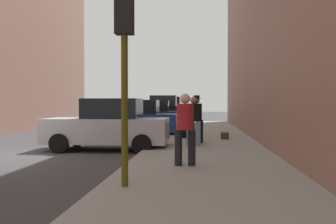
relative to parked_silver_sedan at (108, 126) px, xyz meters
name	(u,v)px	position (x,y,z in m)	size (l,w,h in m)	color
ground_plane	(9,157)	(-2.65, -1.82, -0.85)	(120.00, 120.00, 0.00)	#38383A
sidewalk	(206,157)	(3.35, -1.82, -0.77)	(4.00, 40.00, 0.15)	gray
parked_silver_sedan	(108,126)	(0.00, 0.00, 0.00)	(4.20, 2.06, 1.79)	#B7BABF
parked_blue_sedan	(136,119)	(0.00, 5.38, 0.00)	(4.21, 2.08, 1.79)	navy
parked_dark_green_sedan	(152,115)	(0.00, 11.47, 0.00)	(4.25, 2.16, 1.79)	#193828
parked_black_suv	(162,110)	(0.00, 17.49, 0.18)	(4.62, 2.11, 2.25)	black
parked_bronze_suv	(168,109)	(0.00, 23.30, 0.18)	(4.66, 2.17, 2.25)	brown
fire_hydrant	(162,135)	(1.80, 0.55, -0.35)	(0.42, 0.22, 0.70)	red
traffic_light	(124,40)	(1.85, -6.17, 1.91)	(0.32, 0.32, 3.60)	#514C0F
pedestrian_in_tan_coat	(194,115)	(2.90, 4.03, 0.26)	(0.52, 0.45, 1.71)	black
pedestrian_with_fedora	(197,116)	(3.04, 1.35, 0.29)	(0.52, 0.46, 1.78)	black
pedestrian_in_jeans	(194,118)	(2.94, 0.42, 0.26)	(0.52, 0.46, 1.71)	#728CB2
pedestrian_in_red_jacket	(185,125)	(2.83, -3.87, 0.26)	(0.52, 0.45, 1.71)	black
rolling_suitcase	(184,130)	(2.48, 3.33, -0.36)	(0.39, 0.58, 1.04)	black
duffel_bag	(225,136)	(4.18, 2.83, -0.56)	(0.32, 0.44, 0.28)	#472D19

